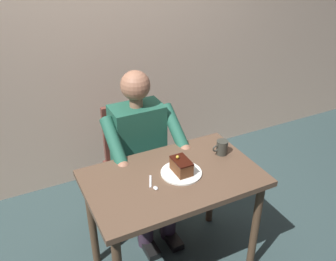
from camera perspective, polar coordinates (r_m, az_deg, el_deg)
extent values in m
cube|color=#CEAF96|center=(3.00, -11.18, 18.74)|extent=(6.40, 0.12, 3.00)
cube|color=brown|center=(2.17, 0.81, -7.45)|extent=(1.03, 0.63, 0.04)
cylinder|color=#4E3826|center=(2.44, 13.47, -14.45)|extent=(0.05, 0.05, 0.72)
cylinder|color=#4E3826|center=(2.75, 6.79, -8.07)|extent=(0.05, 0.05, 0.72)
cylinder|color=#4E3826|center=(2.47, -11.81, -13.68)|extent=(0.05, 0.05, 0.72)
cube|color=brown|center=(2.76, -4.66, -6.16)|extent=(0.42, 0.42, 0.04)
cube|color=brown|center=(2.78, -6.35, 0.01)|extent=(0.38, 0.04, 0.45)
cylinder|color=brown|center=(2.82, 0.38, -10.64)|extent=(0.04, 0.04, 0.42)
cylinder|color=brown|center=(2.71, -6.58, -12.75)|extent=(0.04, 0.04, 0.42)
cylinder|color=brown|center=(3.08, -2.67, -6.78)|extent=(0.04, 0.04, 0.42)
cylinder|color=brown|center=(2.98, -9.07, -8.53)|extent=(0.04, 0.04, 0.42)
cube|color=#1F5542|center=(2.59, -4.73, -1.35)|extent=(0.36, 0.22, 0.52)
sphere|color=#98664D|center=(2.41, -5.13, 7.04)|extent=(0.20, 0.20, 0.20)
cylinder|color=#98664D|center=(2.46, -5.01, 4.46)|extent=(0.09, 0.09, 0.06)
cylinder|color=#1F5542|center=(2.51, 1.04, 0.58)|extent=(0.08, 0.33, 0.26)
sphere|color=#98664D|center=(2.44, 2.75, -3.18)|extent=(0.09, 0.09, 0.09)
cylinder|color=#1F5542|center=(2.36, -8.48, -1.72)|extent=(0.08, 0.33, 0.26)
sphere|color=#98664D|center=(2.29, -6.98, -5.80)|extent=(0.09, 0.09, 0.09)
cylinder|color=#322434|center=(2.69, -1.72, -7.23)|extent=(0.13, 0.38, 0.14)
cylinder|color=#322434|center=(2.63, -5.31, -8.24)|extent=(0.13, 0.38, 0.14)
cylinder|color=#322434|center=(2.70, 0.01, -13.05)|extent=(0.11, 0.11, 0.40)
cube|color=black|center=(2.78, 0.59, -16.49)|extent=(0.09, 0.22, 0.05)
cylinder|color=#322434|center=(2.65, -3.58, -14.20)|extent=(0.11, 0.11, 0.40)
cube|color=black|center=(2.73, -2.94, -17.68)|extent=(0.09, 0.22, 0.05)
cylinder|color=white|center=(2.18, 2.03, -6.53)|extent=(0.24, 0.24, 0.01)
cube|color=brown|center=(2.15, 2.05, -5.59)|extent=(0.09, 0.14, 0.08)
cube|color=black|center=(2.13, 2.07, -4.66)|extent=(0.09, 0.14, 0.01)
sphere|color=gold|center=(2.13, 1.50, -4.15)|extent=(0.02, 0.02, 0.02)
cylinder|color=#34352E|center=(2.35, 8.44, -2.62)|extent=(0.07, 0.07, 0.09)
torus|color=#34352E|center=(2.33, 7.45, -2.81)|extent=(0.05, 0.01, 0.05)
cylinder|color=black|center=(2.33, 8.51, -1.76)|extent=(0.06, 0.06, 0.01)
cube|color=silver|center=(2.11, -2.76, -7.94)|extent=(0.06, 0.11, 0.01)
ellipsoid|color=silver|center=(2.06, -1.96, -8.95)|extent=(0.03, 0.04, 0.01)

